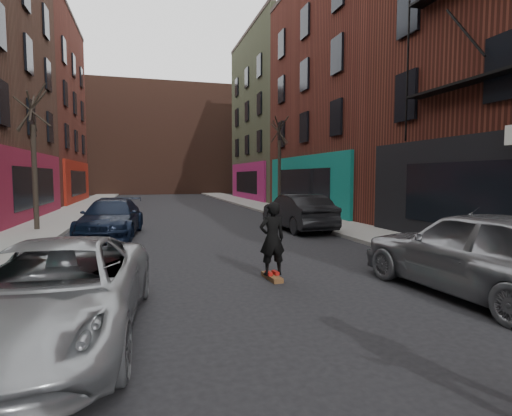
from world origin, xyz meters
TOP-DOWN VIEW (x-y plane):
  - sidewalk_left at (-6.25, 30.00)m, footprint 2.50×84.00m
  - sidewalk_right at (6.25, 30.00)m, footprint 2.50×84.00m
  - buildings_right at (13.50, 16.00)m, footprint 12.00×56.00m
  - building_far at (0.00, 56.00)m, footprint 40.00×10.00m
  - tree_left_far at (-6.20, 18.00)m, footprint 2.00×2.00m
  - tree_right_far at (6.20, 24.00)m, footprint 2.00×2.00m
  - parked_left_far at (-3.20, 6.08)m, footprint 2.60×5.04m
  - parked_left_end at (-3.20, 15.96)m, footprint 2.44×4.99m
  - parked_right_far at (4.03, 6.15)m, footprint 2.35×5.08m
  - parked_right_end at (4.20, 15.79)m, footprint 1.75×4.64m
  - skateboard at (0.68, 8.40)m, footprint 0.27×0.81m
  - skateboarder at (0.68, 8.40)m, footprint 0.61×0.42m

SIDE VIEW (x-z plane):
  - skateboard at x=0.68m, z-range 0.00..0.10m
  - sidewalk_left at x=-6.25m, z-range 0.00..0.13m
  - sidewalk_right at x=6.25m, z-range 0.00..0.13m
  - parked_left_far at x=-3.20m, z-range 0.00..1.36m
  - parked_left_end at x=-3.20m, z-range 0.00..1.40m
  - parked_right_end at x=4.20m, z-range 0.00..1.51m
  - parked_right_far at x=4.03m, z-range 0.00..1.69m
  - skateboarder at x=0.68m, z-range 0.10..1.71m
  - tree_left_far at x=-6.20m, z-range 0.13..6.63m
  - tree_right_far at x=6.20m, z-range 0.13..6.93m
  - building_far at x=0.00m, z-range 0.00..14.00m
  - buildings_right at x=13.50m, z-range 0.00..16.00m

